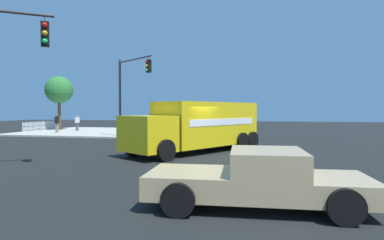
# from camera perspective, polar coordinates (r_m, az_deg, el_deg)

# --- Properties ---
(ground_plane) EXTENTS (100.00, 100.00, 0.00)m
(ground_plane) POSITION_cam_1_polar(r_m,az_deg,el_deg) (17.09, 0.33, -6.03)
(ground_plane) COLOR black
(sidewalk_corner_near) EXTENTS (12.62, 12.62, 0.14)m
(sidewalk_corner_near) POSITION_cam_1_polar(r_m,az_deg,el_deg) (34.95, -17.09, -1.97)
(sidewalk_corner_near) COLOR #B2ADA0
(sidewalk_corner_near) RESTS_ON ground
(delivery_truck) EXTENTS (8.62, 6.60, 2.75)m
(delivery_truck) POSITION_cam_1_polar(r_m,az_deg,el_deg) (17.92, 1.27, -1.00)
(delivery_truck) COLOR yellow
(delivery_truck) RESTS_ON ground
(traffic_light_secondary) EXTENTS (2.86, 3.91, 6.39)m
(traffic_light_secondary) POSITION_cam_1_polar(r_m,az_deg,el_deg) (26.50, -11.15, 6.16)
(traffic_light_secondary) COLOR #38383D
(traffic_light_secondary) RESTS_ON sidewalk_corner_near
(pickup_tan) EXTENTS (2.55, 5.33, 1.38)m
(pickup_tan) POSITION_cam_1_polar(r_m,az_deg,el_deg) (7.97, 11.74, -9.85)
(pickup_tan) COLOR tan
(pickup_tan) RESTS_ON ground
(pedestrian_near_corner) EXTENTS (0.25, 0.53, 1.64)m
(pedestrian_near_corner) POSITION_cam_1_polar(r_m,az_deg,el_deg) (35.76, -19.69, -0.31)
(pedestrian_near_corner) COLOR #4C4C51
(pedestrian_near_corner) RESTS_ON sidewalk_corner_near
(pedestrian_crossing) EXTENTS (0.25, 0.53, 1.76)m
(pedestrian_crossing) POSITION_cam_1_polar(r_m,az_deg,el_deg) (33.44, -22.83, -0.35)
(pedestrian_crossing) COLOR gray
(pedestrian_crossing) RESTS_ON sidewalk_corner_near
(picket_fence_run) EXTENTS (5.86, 0.05, 0.95)m
(picket_fence_run) POSITION_cam_1_polar(r_m,az_deg,el_deg) (38.30, -25.00, -0.91)
(picket_fence_run) COLOR silver
(picket_fence_run) RESTS_ON sidewalk_corner_near
(shade_tree_near) EXTENTS (2.97, 2.97, 5.86)m
(shade_tree_near) POSITION_cam_1_polar(r_m,az_deg,el_deg) (38.09, -22.49, 4.91)
(shade_tree_near) COLOR brown
(shade_tree_near) RESTS_ON sidewalk_corner_near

